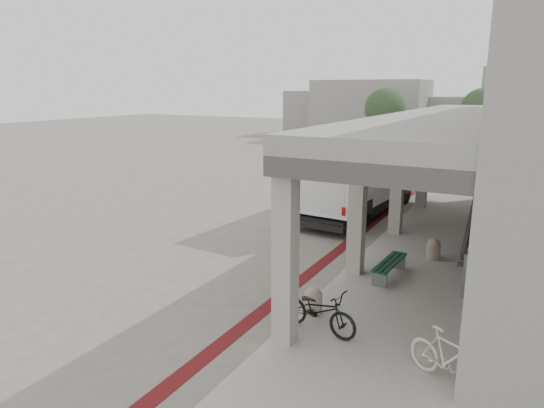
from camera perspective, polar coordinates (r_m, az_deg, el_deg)
The scene contains 13 objects.
ground at distance 13.27m, azimuth 0.28°, elevation -7.58°, with size 120.00×120.00×0.00m, color #676459.
bike_lane_stripe at distance 14.59m, azimuth 7.51°, elevation -5.69°, with size 0.35×40.00×0.01m, color #591114.
sidewalk at distance 12.03m, azimuth 17.61°, elevation -10.23°, with size 4.40×28.00×0.12m, color gray.
distant_backdrop at distance 47.65m, azimuth 18.23°, elevation 10.33°, with size 28.00×10.00×6.50m.
tree_left at distance 40.43m, azimuth 13.12°, elevation 10.88°, with size 3.20×3.20×4.80m.
tree_mid at distance 41.13m, azimuth 23.47°, elevation 10.17°, with size 3.20×3.20×4.80m.
fedex_truck at distance 19.00m, azimuth 10.15°, elevation 4.01°, with size 2.94×7.70×3.21m.
bench at distance 12.63m, azimuth 13.66°, elevation -7.08°, with size 0.47×1.76×0.41m.
bollard_near at distance 10.46m, azimuth 4.89°, elevation -11.21°, with size 0.38×0.38×0.57m.
bollard_far at distance 14.30m, azimuth 18.47°, elevation -4.98°, with size 0.39×0.39×0.58m.
utility_cabinet at distance 12.11m, azimuth 22.89°, elevation -7.59°, with size 0.46×0.62×1.03m, color slate.
bicycle_black at distance 9.68m, azimuth 5.45°, elevation -12.32°, with size 0.59×1.69×0.89m, color black.
bicycle_cream at distance 8.56m, azimuth 20.02°, elevation -16.73°, with size 0.43×1.52×0.91m, color beige.
Camera 1 is at (5.84, -10.92, 4.76)m, focal length 32.00 mm.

